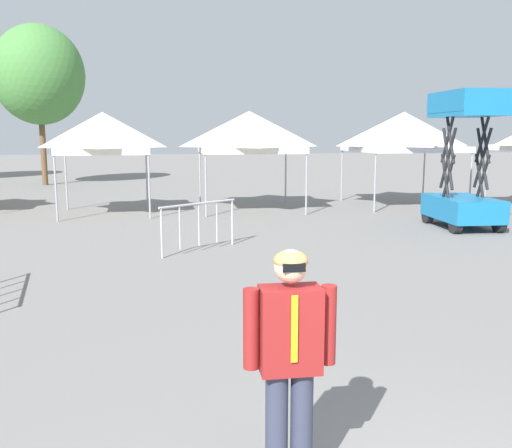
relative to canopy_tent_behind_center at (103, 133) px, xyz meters
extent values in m
cylinder|color=#9E9EA3|center=(-1.23, -1.44, -1.51)|extent=(0.06, 0.06, 2.12)
cylinder|color=#9E9EA3|center=(1.44, -1.23, -1.51)|extent=(0.06, 0.06, 2.12)
cylinder|color=#9E9EA3|center=(-1.44, 1.23, -1.51)|extent=(0.06, 0.06, 2.12)
cylinder|color=#9E9EA3|center=(1.23, 1.44, -1.51)|extent=(0.06, 0.06, 2.12)
pyramid|color=white|center=(0.00, 0.00, 0.10)|extent=(3.02, 3.02, 1.10)
cube|color=white|center=(0.00, 0.00, -0.55)|extent=(2.99, 2.99, 0.20)
cylinder|color=#9E9EA3|center=(3.14, -1.16, -1.51)|extent=(0.06, 0.06, 2.12)
cylinder|color=#9E9EA3|center=(6.32, -1.12, -1.51)|extent=(0.06, 0.06, 2.12)
cylinder|color=#9E9EA3|center=(3.11, 2.01, -1.51)|extent=(0.06, 0.06, 2.12)
cylinder|color=#9E9EA3|center=(6.28, 2.05, -1.51)|extent=(0.06, 0.06, 2.12)
pyramid|color=white|center=(4.71, 0.45, 0.14)|extent=(3.37, 3.37, 1.18)
cube|color=white|center=(4.71, 0.45, -0.55)|extent=(3.34, 3.34, 0.20)
cylinder|color=#9E9EA3|center=(8.64, -0.95, -1.51)|extent=(0.06, 0.06, 2.12)
cylinder|color=#9E9EA3|center=(12.02, -0.86, -1.51)|extent=(0.06, 0.06, 2.12)
cylinder|color=#9E9EA3|center=(8.55, 2.42, -1.51)|extent=(0.06, 0.06, 2.12)
cylinder|color=#9E9EA3|center=(11.93, 2.52, -1.51)|extent=(0.06, 0.06, 2.12)
pyramid|color=white|center=(10.29, 0.78, 0.15)|extent=(3.64, 3.64, 1.19)
cube|color=white|center=(10.29, 0.78, -0.55)|extent=(3.61, 3.61, 0.20)
cylinder|color=#9E9EA3|center=(13.42, 0.56, -1.48)|extent=(0.06, 0.06, 2.17)
cylinder|color=black|center=(9.36, -4.98, -2.33)|extent=(0.19, 0.48, 0.48)
cylinder|color=black|center=(10.55, -5.01, -2.33)|extent=(0.19, 0.48, 0.48)
cylinder|color=black|center=(9.41, -3.25, -2.33)|extent=(0.19, 0.48, 0.48)
cylinder|color=black|center=(10.60, -3.29, -2.33)|extent=(0.19, 0.48, 0.48)
cube|color=#1972AD|center=(9.98, -4.13, -2.03)|extent=(1.47, 2.34, 0.60)
cylinder|color=black|center=(9.49, -4.12, -1.38)|extent=(0.10, 0.77, 1.64)
cylinder|color=black|center=(9.49, -4.12, -1.38)|extent=(0.10, 0.77, 1.64)
cylinder|color=black|center=(10.47, -4.15, -1.38)|extent=(0.10, 0.77, 1.64)
cylinder|color=black|center=(10.47, -4.15, -1.38)|extent=(0.10, 0.77, 1.64)
cylinder|color=black|center=(9.49, -4.12, -0.68)|extent=(0.10, 0.77, 1.64)
cylinder|color=black|center=(9.49, -4.12, -0.68)|extent=(0.10, 0.77, 1.64)
cylinder|color=black|center=(10.47, -4.15, -0.68)|extent=(0.10, 0.77, 1.64)
cylinder|color=black|center=(10.47, -4.15, -0.68)|extent=(0.10, 0.77, 1.64)
cylinder|color=black|center=(9.49, -4.12, 0.01)|extent=(0.10, 0.77, 1.64)
cylinder|color=black|center=(9.49, -4.12, 0.01)|extent=(0.10, 0.77, 1.64)
cylinder|color=black|center=(10.47, -4.15, 0.01)|extent=(0.10, 0.77, 1.64)
cylinder|color=black|center=(10.47, -4.15, 0.01)|extent=(0.10, 0.77, 1.64)
cube|color=#1972AD|center=(9.98, -4.13, 0.48)|extent=(1.39, 2.22, 0.12)
cube|color=#1972AD|center=(9.95, -5.19, 0.82)|extent=(1.33, 0.10, 0.55)
cube|color=#1972AD|center=(10.01, -3.08, 0.82)|extent=(1.33, 0.10, 0.55)
cube|color=#1972AD|center=(9.34, -4.12, 0.82)|extent=(0.12, 2.19, 0.55)
cube|color=#1972AD|center=(10.62, -4.15, 0.82)|extent=(0.12, 2.19, 0.55)
cylinder|color=#33384C|center=(2.91, -14.63, -2.11)|extent=(0.16, 0.16, 0.92)
cylinder|color=#33384C|center=(3.09, -14.62, -2.11)|extent=(0.16, 0.16, 0.92)
cube|color=maroon|center=(3.00, -14.63, -1.35)|extent=(0.42, 0.24, 0.60)
cylinder|color=maroon|center=(2.73, -14.63, -1.33)|extent=(0.11, 0.11, 0.56)
cylinder|color=maroon|center=(3.27, -14.62, -1.33)|extent=(0.11, 0.11, 0.56)
sphere|color=beige|center=(3.00, -14.63, -0.91)|extent=(0.23, 0.23, 0.23)
ellipsoid|color=tan|center=(3.00, -14.63, -0.87)|extent=(0.23, 0.23, 0.14)
cube|color=black|center=(3.00, -14.73, -0.89)|extent=(0.15, 0.03, 0.06)
cube|color=yellow|center=(3.00, -14.76, -1.30)|extent=(0.04, 0.01, 0.46)
cylinder|color=brown|center=(-4.30, 10.94, -0.75)|extent=(0.28, 0.28, 3.65)
ellipsoid|color=#47843D|center=(-4.30, 10.94, 2.83)|extent=(4.38, 4.38, 4.82)
cylinder|color=#B7BABF|center=(2.72, -6.20, -1.52)|extent=(1.70, 1.32, 0.05)
cylinder|color=#B7BABF|center=(3.51, -5.60, -2.05)|extent=(0.04, 0.04, 1.05)
cylinder|color=#B7BABF|center=(1.93, -6.81, -2.05)|extent=(0.04, 0.04, 1.05)
cylinder|color=#B7BABF|center=(3.13, -5.88, -1.99)|extent=(0.04, 0.04, 0.92)
cylinder|color=#B7BABF|center=(2.72, -6.20, -1.99)|extent=(0.04, 0.04, 0.92)
cylinder|color=#B7BABF|center=(2.30, -6.52, -1.99)|extent=(0.04, 0.04, 0.92)
camera|label=1|loc=(2.25, -18.18, -0.03)|focal=38.87mm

